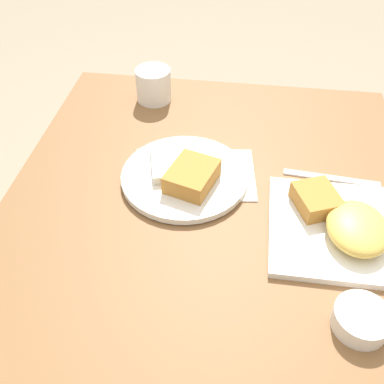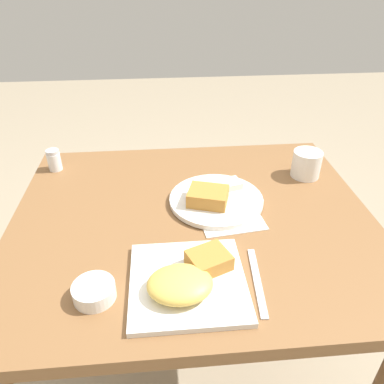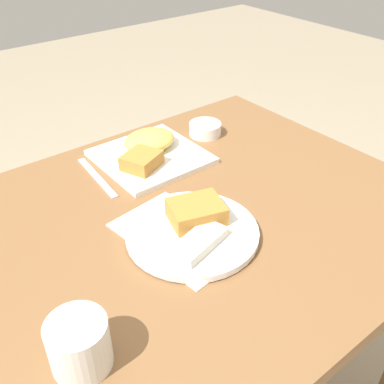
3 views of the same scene
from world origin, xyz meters
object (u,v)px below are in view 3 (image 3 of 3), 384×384
Objects in this scene: plate_square_near at (149,151)px; butter_knife at (97,177)px; plate_oval_far at (194,228)px; coffee_mug at (79,344)px; sauce_ramekin at (205,129)px.

plate_square_near is 0.16m from butter_knife.
plate_square_near is 0.93× the size of plate_oval_far.
coffee_mug reaches higher than plate_square_near.
coffee_mug is at bearing 22.33° from plate_oval_far.
plate_oval_far is 0.34m from coffee_mug.
butter_knife is at bearing -80.70° from plate_oval_far.
plate_square_near is 0.61m from coffee_mug.
coffee_mug reaches higher than sauce_ramekin.
plate_oval_far is at bearing 14.12° from butter_knife.
plate_square_near is at bearing -133.21° from coffee_mug.
plate_square_near is at bearing -108.11° from plate_oval_far.
sauce_ramekin is at bearing -176.61° from plate_square_near.
coffee_mug is at bearing 36.52° from sauce_ramekin.
coffee_mug is (0.42, 0.44, 0.02)m from plate_square_near.
plate_square_near is 0.20m from sauce_ramekin.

